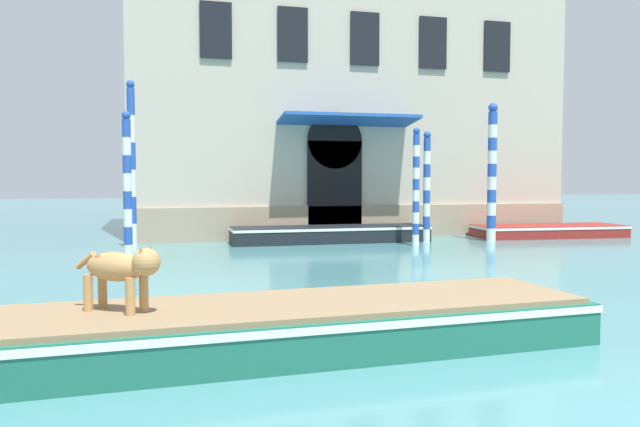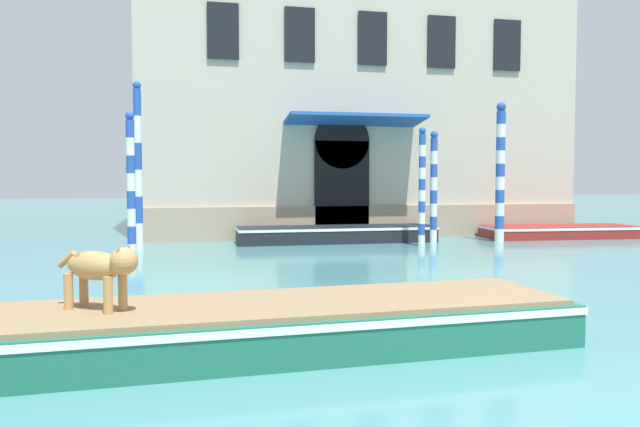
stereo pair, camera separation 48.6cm
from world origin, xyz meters
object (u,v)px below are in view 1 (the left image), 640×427
boat_moored_near_palazzo (330,234)px  boat_moored_far (548,230)px  mooring_pole_2 (416,186)px  boat_foreground (282,325)px  mooring_pole_1 (492,172)px  mooring_pole_3 (127,186)px  mooring_pole_4 (132,165)px  dog_on_deck (121,268)px  mooring_pole_0 (427,186)px

boat_moored_near_palazzo → boat_moored_far: size_ratio=1.21×
boat_moored_near_palazzo → boat_moored_far: boat_moored_near_palazzo is taller
boat_moored_near_palazzo → mooring_pole_2: mooring_pole_2 is taller
boat_foreground → mooring_pole_1: 13.77m
boat_moored_far → mooring_pole_3: 13.80m
boat_moored_near_palazzo → boat_moored_far: (7.55, -0.18, -0.05)m
boat_moored_far → mooring_pole_4: mooring_pole_4 is taller
boat_moored_near_palazzo → mooring_pole_1: bearing=-10.3°
boat_foreground → boat_moored_far: 15.98m
boat_moored_near_palazzo → mooring_pole_4: (-5.80, -0.74, 2.06)m
dog_on_deck → mooring_pole_0: 13.64m
boat_foreground → mooring_pole_1: bearing=47.4°
mooring_pole_0 → mooring_pole_2: bearing=-130.7°
mooring_pole_4 → boat_moored_near_palazzo: bearing=7.2°
boat_foreground → mooring_pole_0: size_ratio=2.19×
dog_on_deck → mooring_pole_2: bearing=89.2°
dog_on_deck → boat_moored_near_palazzo: 12.77m
boat_foreground → mooring_pole_4: 11.09m
mooring_pole_0 → mooring_pole_4: mooring_pole_4 is taller
boat_foreground → boat_moored_far: boat_foreground is taller
boat_foreground → boat_moored_near_palazzo: 12.05m
boat_moored_far → mooring_pole_0: 4.96m
mooring_pole_2 → boat_foreground: bearing=-120.9°
dog_on_deck → mooring_pole_1: bearing=82.1°
mooring_pole_0 → mooring_pole_4: size_ratio=0.74×
mooring_pole_1 → mooring_pole_2: size_ratio=1.25×
dog_on_deck → mooring_pole_0: size_ratio=0.27×
boat_moored_near_palazzo → mooring_pole_4: mooring_pole_4 is taller
mooring_pole_0 → mooring_pole_3: size_ratio=0.96×
dog_on_deck → mooring_pole_2: size_ratio=0.27×
boat_foreground → mooring_pole_3: mooring_pole_3 is taller
boat_moored_far → mooring_pole_4: size_ratio=1.10×
boat_foreground → boat_moored_far: size_ratio=1.47×
boat_moored_near_palazzo → mooring_pole_1: size_ratio=1.43×
mooring_pole_2 → mooring_pole_4: size_ratio=0.75×
boat_moored_near_palazzo → mooring_pole_3: 6.81m
mooring_pole_3 → mooring_pole_0: bearing=15.7°
mooring_pole_0 → mooring_pole_1: mooring_pole_1 is taller
boat_foreground → mooring_pole_1: (8.72, 10.48, 1.88)m
boat_moored_near_palazzo → mooring_pole_0: mooring_pole_0 is taller
mooring_pole_1 → mooring_pole_3: mooring_pole_1 is taller
boat_moored_far → mooring_pole_1: 3.35m
boat_moored_near_palazzo → mooring_pole_2: size_ratio=1.78×
mooring_pole_0 → boat_moored_far: bearing=6.8°
boat_foreground → dog_on_deck: size_ratio=8.09×
mooring_pole_0 → mooring_pole_1: size_ratio=0.79×
boat_moored_near_palazzo → mooring_pole_4: 6.20m
mooring_pole_1 → mooring_pole_4: (-10.75, 0.23, 0.15)m
mooring_pole_1 → mooring_pole_3: size_ratio=1.22×
boat_moored_far → mooring_pole_3: mooring_pole_3 is taller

